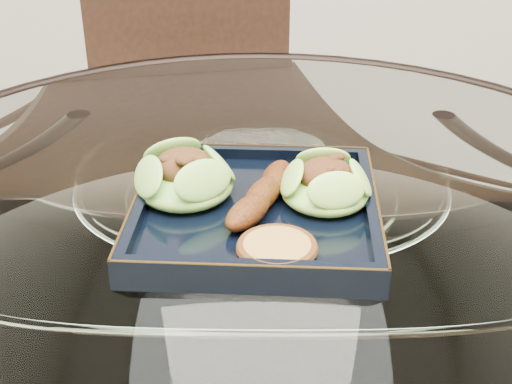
{
  "coord_description": "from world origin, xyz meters",
  "views": [
    {
      "loc": [
        -0.0,
        -0.73,
        1.18
      ],
      "look_at": [
        -0.01,
        -0.04,
        0.8
      ],
      "focal_mm": 50.0,
      "sensor_mm": 36.0,
      "label": 1
    }
  ],
  "objects": [
    {
      "name": "crumb_patty",
      "position": [
        0.01,
        -0.14,
        0.79
      ],
      "size": [
        0.1,
        0.1,
        0.01
      ],
      "primitive_type": "cylinder",
      "rotation": [
        0.0,
        0.0,
        0.43
      ],
      "color": "#BC873E",
      "rests_on": "navy_plate"
    },
    {
      "name": "roasted_plantain",
      "position": [
        0.0,
        -0.04,
        0.8
      ],
      "size": [
        0.09,
        0.15,
        0.03
      ],
      "primitive_type": "ellipsoid",
      "rotation": [
        0.0,
        0.0,
        1.18
      ],
      "color": "#652A0A",
      "rests_on": "navy_plate"
    },
    {
      "name": "lettuce_wrap_left",
      "position": [
        -0.09,
        -0.02,
        0.8
      ],
      "size": [
        0.12,
        0.12,
        0.04
      ],
      "primitive_type": "ellipsoid",
      "rotation": [
        0.0,
        0.0,
        0.07
      ],
      "color": "#538F29",
      "rests_on": "navy_plate"
    },
    {
      "name": "navy_plate",
      "position": [
        -0.01,
        -0.04,
        0.77
      ],
      "size": [
        0.28,
        0.28,
        0.02
      ],
      "primitive_type": "cube",
      "rotation": [
        0.0,
        0.0,
        -0.05
      ],
      "color": "black",
      "rests_on": "dining_table"
    },
    {
      "name": "dining_chair",
      "position": [
        -0.12,
        0.51,
        0.53
      ],
      "size": [
        0.48,
        0.48,
        0.96
      ],
      "rotation": [
        0.0,
        0.0,
        0.19
      ],
      "color": "black",
      "rests_on": "ground"
    },
    {
      "name": "dining_table",
      "position": [
        -0.0,
        -0.0,
        0.6
      ],
      "size": [
        1.13,
        1.13,
        0.77
      ],
      "color": "white",
      "rests_on": "ground"
    },
    {
      "name": "lettuce_wrap_right",
      "position": [
        0.07,
        -0.03,
        0.8
      ],
      "size": [
        0.13,
        0.13,
        0.04
      ],
      "primitive_type": "ellipsoid",
      "rotation": [
        0.0,
        0.0,
        -0.34
      ],
      "color": "#6EA02E",
      "rests_on": "navy_plate"
    }
  ]
}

